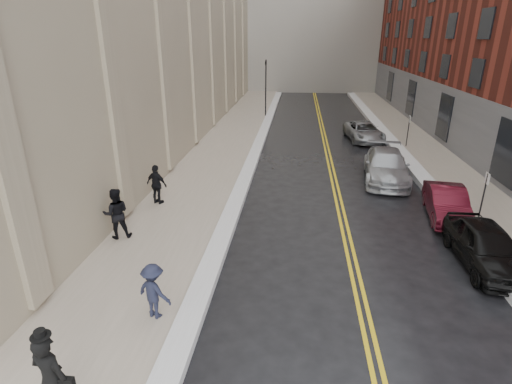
% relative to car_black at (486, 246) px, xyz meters
% --- Properties ---
extents(ground, '(160.00, 160.00, 0.00)m').
position_rel_car_black_xyz_m(ground, '(-6.80, -4.81, -0.72)').
color(ground, black).
rests_on(ground, ground).
extents(sidewalk_left, '(4.00, 64.00, 0.15)m').
position_rel_car_black_xyz_m(sidewalk_left, '(-11.30, 11.19, -0.64)').
color(sidewalk_left, gray).
rests_on(sidewalk_left, ground).
extents(sidewalk_right, '(3.00, 64.00, 0.15)m').
position_rel_car_black_xyz_m(sidewalk_right, '(2.20, 11.19, -0.64)').
color(sidewalk_right, gray).
rests_on(sidewalk_right, ground).
extents(lane_stripe_a, '(0.12, 64.00, 0.01)m').
position_rel_car_black_xyz_m(lane_stripe_a, '(-4.42, 11.19, -0.71)').
color(lane_stripe_a, gold).
rests_on(lane_stripe_a, ground).
extents(lane_stripe_b, '(0.12, 64.00, 0.01)m').
position_rel_car_black_xyz_m(lane_stripe_b, '(-4.18, 11.19, -0.71)').
color(lane_stripe_b, gold).
rests_on(lane_stripe_b, ground).
extents(snow_ridge_left, '(0.70, 60.80, 0.26)m').
position_rel_car_black_xyz_m(snow_ridge_left, '(-9.00, 11.19, -0.59)').
color(snow_ridge_left, white).
rests_on(snow_ridge_left, ground).
extents(snow_ridge_right, '(0.85, 60.80, 0.30)m').
position_rel_car_black_xyz_m(snow_ridge_right, '(0.35, 11.19, -0.57)').
color(snow_ridge_right, white).
rests_on(snow_ridge_right, ground).
extents(traffic_signal, '(0.18, 0.15, 5.20)m').
position_rel_car_black_xyz_m(traffic_signal, '(-9.40, 25.19, 2.37)').
color(traffic_signal, black).
rests_on(traffic_signal, ground).
extents(parking_sign_near, '(0.06, 0.35, 2.23)m').
position_rel_car_black_xyz_m(parking_sign_near, '(1.10, 3.19, 0.64)').
color(parking_sign_near, black).
rests_on(parking_sign_near, ground).
extents(parking_sign_far, '(0.06, 0.35, 2.23)m').
position_rel_car_black_xyz_m(parking_sign_far, '(1.10, 15.19, 0.64)').
color(parking_sign_far, black).
rests_on(parking_sign_far, ground).
extents(car_black, '(1.73, 4.22, 1.43)m').
position_rel_car_black_xyz_m(car_black, '(0.00, 0.00, 0.00)').
color(car_black, black).
rests_on(car_black, ground).
extents(car_maroon, '(1.91, 4.15, 1.32)m').
position_rel_car_black_xyz_m(car_maroon, '(0.00, 3.79, -0.06)').
color(car_maroon, '#470C18').
rests_on(car_maroon, ground).
extents(car_silver_near, '(2.80, 5.59, 1.56)m').
position_rel_car_black_xyz_m(car_silver_near, '(-1.60, 8.39, 0.06)').
color(car_silver_near, '#A2A4A9').
rests_on(car_silver_near, ground).
extents(car_silver_far, '(2.76, 5.02, 1.33)m').
position_rel_car_black_xyz_m(car_silver_far, '(-1.51, 17.10, -0.05)').
color(car_silver_far, gray).
rests_on(car_silver_far, ground).
extents(pedestrian_main, '(0.83, 0.63, 2.05)m').
position_rel_car_black_xyz_m(pedestrian_main, '(-10.75, -7.11, 0.46)').
color(pedestrian_main, black).
rests_on(pedestrian_main, sidewalk_left).
extents(pedestrian_a, '(1.15, 1.04, 1.93)m').
position_rel_car_black_xyz_m(pedestrian_a, '(-12.83, 0.36, 0.40)').
color(pedestrian_a, black).
rests_on(pedestrian_a, sidewalk_left).
extents(pedestrian_b, '(1.16, 0.92, 1.57)m').
position_rel_car_black_xyz_m(pedestrian_b, '(-9.93, -3.88, 0.22)').
color(pedestrian_b, '#1B1E31').
rests_on(pedestrian_b, sidewalk_left).
extents(pedestrian_c, '(1.14, 0.77, 1.79)m').
position_rel_car_black_xyz_m(pedestrian_c, '(-12.45, 3.66, 0.33)').
color(pedestrian_c, black).
rests_on(pedestrian_c, sidewalk_left).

